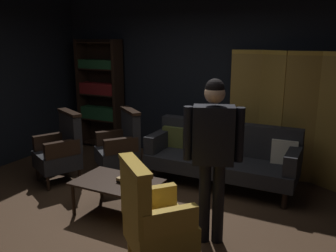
# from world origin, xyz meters

# --- Properties ---
(ground_plane) EXTENTS (10.00, 10.00, 0.00)m
(ground_plane) POSITION_xyz_m (0.00, 0.00, 0.00)
(ground_plane) COLOR #3D2819
(back_wall) EXTENTS (7.20, 0.10, 2.80)m
(back_wall) POSITION_xyz_m (0.00, 2.45, 1.40)
(back_wall) COLOR black
(back_wall) RESTS_ON ground_plane
(folding_screen) EXTENTS (1.70, 0.42, 1.90)m
(folding_screen) POSITION_xyz_m (1.27, 2.09, 0.99)
(folding_screen) COLOR olive
(folding_screen) RESTS_ON ground_plane
(bookshelf) EXTENTS (0.90, 0.32, 2.05)m
(bookshelf) POSITION_xyz_m (-2.15, 2.19, 1.05)
(bookshelf) COLOR black
(bookshelf) RESTS_ON ground_plane
(velvet_couch) EXTENTS (2.12, 0.78, 0.88)m
(velvet_couch) POSITION_xyz_m (0.55, 1.45, 0.45)
(velvet_couch) COLOR black
(velvet_couch) RESTS_ON ground_plane
(coffee_table) EXTENTS (1.00, 0.64, 0.42)m
(coffee_table) POSITION_xyz_m (-0.27, 0.00, 0.37)
(coffee_table) COLOR black
(coffee_table) RESTS_ON ground_plane
(armchair_gilt_accent) EXTENTS (0.82, 0.81, 1.04)m
(armchair_gilt_accent) POSITION_xyz_m (0.61, -0.70, 0.49)
(armchair_gilt_accent) COLOR #B78E33
(armchair_gilt_accent) RESTS_ON ground_plane
(armchair_wing_left) EXTENTS (0.77, 0.77, 1.04)m
(armchair_wing_left) POSITION_xyz_m (-1.60, 0.48, 0.49)
(armchair_wing_left) COLOR black
(armchair_wing_left) RESTS_ON ground_plane
(armchair_wing_right) EXTENTS (0.81, 0.81, 1.04)m
(armchair_wing_right) POSITION_xyz_m (-0.91, 1.02, 0.49)
(armchair_wing_right) COLOR black
(armchair_wing_right) RESTS_ON ground_plane
(standing_figure) EXTENTS (0.56, 0.34, 1.70)m
(standing_figure) POSITION_xyz_m (0.93, -0.05, 1.03)
(standing_figure) COLOR black
(standing_figure) RESTS_ON ground_plane
(book_black_cloth) EXTENTS (0.28, 0.21, 0.03)m
(book_black_cloth) POSITION_xyz_m (-0.14, 0.05, 0.43)
(book_black_cloth) COLOR black
(book_black_cloth) RESTS_ON coffee_table
(book_tan_leather) EXTENTS (0.25, 0.20, 0.03)m
(book_tan_leather) POSITION_xyz_m (-0.14, 0.05, 0.46)
(book_tan_leather) COLOR #9E7A47
(book_tan_leather) RESTS_ON book_black_cloth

